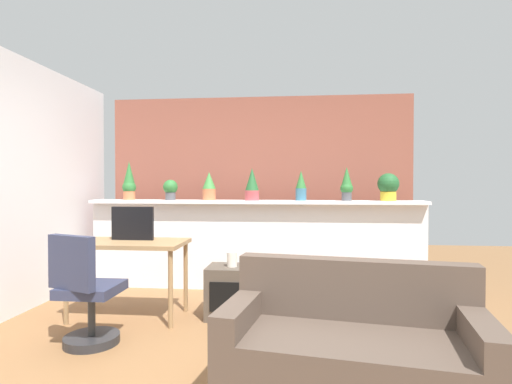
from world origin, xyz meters
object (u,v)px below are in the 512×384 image
Objects in this scene: side_cube_shelf at (228,292)px; desk at (129,250)px; vase_on_shelf at (232,259)px; potted_plant_5 at (347,184)px; potted_plant_3 at (252,185)px; office_chair at (86,298)px; potted_plant_0 at (129,182)px; potted_plant_1 at (170,189)px; potted_plant_2 at (209,186)px; potted_plant_4 at (301,186)px; potted_plant_6 at (388,186)px; couch at (352,350)px; tv_monitor at (133,223)px.

desk is at bearing -173.26° from side_cube_shelf.
potted_plant_5 is at bearing 40.11° from vase_on_shelf.
office_chair is (-1.14, -1.83, -0.91)m from potted_plant_3.
office_chair is at bearing -76.89° from potted_plant_0.
potted_plant_1 is at bearing -4.52° from potted_plant_0.
vase_on_shelf is at bearing -12.83° from side_cube_shelf.
potted_plant_2 is at bearing 72.53° from office_chair.
potted_plant_3 is 0.97× the size of potted_plant_5.
potted_plant_2 reaches higher than desk.
potted_plant_4 is at bearing 57.05° from vase_on_shelf.
potted_plant_6 is 0.66× the size of side_cube_shelf.
potted_plant_0 is 1.98m from vase_on_shelf.
potted_plant_3 is 1.46m from side_cube_shelf.
couch is (2.03, -0.56, -0.11)m from office_chair.
potted_plant_4 reaches higher than side_cube_shelf.
vase_on_shelf is at bearing -35.29° from potted_plant_0.
potted_plant_5 is 2.58m from desk.
potted_plant_4 is (2.17, -0.01, -0.05)m from potted_plant_0.
tv_monitor is (-0.53, -1.10, -0.37)m from potted_plant_2.
potted_plant_4 is at bearing -0.23° from potted_plant_0.
potted_plant_2 is 2.17m from office_chair.
potted_plant_1 is at bearing -178.76° from potted_plant_4.
potted_plant_6 reaches higher than desk.
potted_plant_0 is 1.24× the size of potted_plant_3.
potted_plant_0 is 1.03m from potted_plant_2.
potted_plant_2 is (0.48, 0.06, 0.04)m from potted_plant_1.
potted_plant_6 is 0.36× the size of office_chair.
potted_plant_2 is 0.55m from potted_plant_3.
potted_plant_4 reaches higher than office_chair.
couch is at bearing -95.98° from potted_plant_5.
potted_plant_2 is at bearing 0.82° from potted_plant_0.
potted_plant_1 is 2.65m from potted_plant_6.
potted_plant_2 is (1.03, 0.01, -0.05)m from potted_plant_0.
potted_plant_6 is at bearing -0.23° from potted_plant_0.
potted_plant_0 reaches higher than desk.
desk is at bearing -67.19° from potted_plant_0.
potted_plant_3 is (1.02, 0.00, 0.05)m from potted_plant_1.
potted_plant_5 is 0.49m from potted_plant_6.
potted_plant_1 is at bearing 132.86° from vase_on_shelf.
office_chair is (-2.28, -1.85, -0.91)m from potted_plant_5.
tv_monitor is at bearing -154.59° from potted_plant_5.
potted_plant_0 is at bearing 135.35° from couch.
potted_plant_1 is at bearing -179.56° from potted_plant_5.
office_chair is at bearing -132.94° from potted_plant_4.
potted_plant_2 is 0.32× the size of desk.
desk is 1.01m from vase_on_shelf.
desk is 1.05m from side_cube_shelf.
potted_plant_5 is 1.76m from vase_on_shelf.
potted_plant_2 reaches higher than vase_on_shelf.
vase_on_shelf reaches higher than side_cube_shelf.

